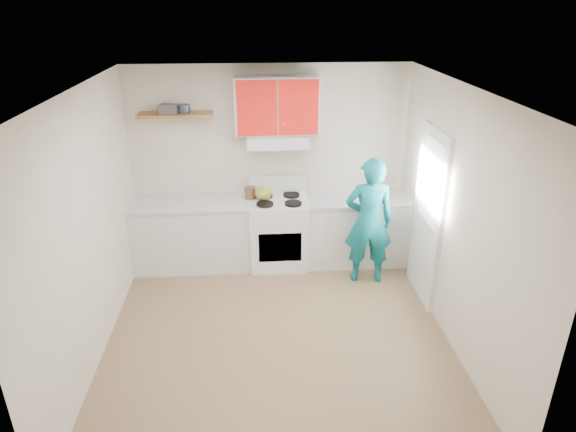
{
  "coord_description": "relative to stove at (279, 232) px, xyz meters",
  "views": [
    {
      "loc": [
        -0.21,
        -4.4,
        3.34
      ],
      "look_at": [
        0.15,
        0.55,
        1.15
      ],
      "focal_mm": 31.07,
      "sensor_mm": 36.0,
      "label": 1
    }
  ],
  "objects": [
    {
      "name": "tin",
      "position": [
        -1.14,
        0.19,
        1.63
      ],
      "size": [
        0.16,
        0.16,
        0.1
      ],
      "primitive_type": "cylinder",
      "rotation": [
        0.0,
        0.0,
        0.01
      ],
      "color": "#333D4C",
      "rests_on": "shelf"
    },
    {
      "name": "shelf",
      "position": [
        -1.25,
        0.18,
        1.56
      ],
      "size": [
        0.9,
        0.3,
        0.04
      ],
      "primitive_type": "cube",
      "color": "brown",
      "rests_on": "back_wall"
    },
    {
      "name": "back_wall",
      "position": [
        -0.1,
        0.32,
        0.84
      ],
      "size": [
        3.6,
        0.04,
        2.6
      ],
      "primitive_type": "cube",
      "color": "beige",
      "rests_on": "floor"
    },
    {
      "name": "kettle",
      "position": [
        -0.2,
        0.03,
        0.55
      ],
      "size": [
        0.26,
        0.26,
        0.18
      ],
      "primitive_type": "ellipsoid",
      "rotation": [
        0.0,
        0.0,
        0.25
      ],
      "color": "olive",
      "rests_on": "stove"
    },
    {
      "name": "person",
      "position": [
        1.08,
        -0.51,
        0.35
      ],
      "size": [
        0.63,
        0.44,
        1.63
      ],
      "primitive_type": "imported",
      "rotation": [
        0.0,
        0.0,
        3.05
      ],
      "color": "#0D6E7A",
      "rests_on": "floor"
    },
    {
      "name": "floor",
      "position": [
        -0.1,
        -1.57,
        -0.46
      ],
      "size": [
        3.8,
        3.8,
        0.0
      ],
      "primitive_type": "plane",
      "color": "brown",
      "rests_on": "ground"
    },
    {
      "name": "front_wall",
      "position": [
        -0.1,
        -3.47,
        0.84
      ],
      "size": [
        3.6,
        0.04,
        2.6
      ],
      "primitive_type": "cube",
      "color": "beige",
      "rests_on": "floor"
    },
    {
      "name": "cutting_board",
      "position": [
        0.72,
        0.06,
        0.45
      ],
      "size": [
        0.38,
        0.31,
        0.02
      ],
      "primitive_type": "cube",
      "rotation": [
        0.0,
        0.0,
        -0.24
      ],
      "color": "olive",
      "rests_on": "counter_right"
    },
    {
      "name": "right_wall",
      "position": [
        1.7,
        -1.57,
        0.84
      ],
      "size": [
        0.04,
        3.8,
        2.6
      ],
      "primitive_type": "cube",
      "color": "beige",
      "rests_on": "floor"
    },
    {
      "name": "stove",
      "position": [
        0.0,
        0.0,
        0.0
      ],
      "size": [
        0.76,
        0.65,
        0.92
      ],
      "primitive_type": "cube",
      "color": "white",
      "rests_on": "floor"
    },
    {
      "name": "ceiling",
      "position": [
        -0.1,
        -1.57,
        2.14
      ],
      "size": [
        3.6,
        3.8,
        0.04
      ],
      "primitive_type": "cube",
      "color": "white",
      "rests_on": "floor"
    },
    {
      "name": "left_wall",
      "position": [
        -1.9,
        -1.57,
        0.84
      ],
      "size": [
        0.04,
        3.8,
        2.6
      ],
      "primitive_type": "cube",
      "color": "beige",
      "rests_on": "floor"
    },
    {
      "name": "crock",
      "position": [
        -0.37,
        0.1,
        0.53
      ],
      "size": [
        0.18,
        0.18,
        0.17
      ],
      "primitive_type": "cylinder",
      "rotation": [
        0.0,
        0.0,
        -0.29
      ],
      "color": "#503123",
      "rests_on": "counter_left"
    },
    {
      "name": "range_hood",
      "position": [
        0.0,
        0.1,
        1.24
      ],
      "size": [
        0.76,
        0.44,
        0.15
      ],
      "primitive_type": "cube",
      "color": "silver",
      "rests_on": "back_wall"
    },
    {
      "name": "door_glass",
      "position": [
        1.65,
        -0.88,
        0.99
      ],
      "size": [
        0.01,
        0.55,
        0.95
      ],
      "primitive_type": "cube",
      "color": "white",
      "rests_on": "door"
    },
    {
      "name": "upper_cabinets",
      "position": [
        0.0,
        0.16,
        1.66
      ],
      "size": [
        1.02,
        0.33,
        0.7
      ],
      "primitive_type": "cube",
      "color": "red",
      "rests_on": "back_wall"
    },
    {
      "name": "door",
      "position": [
        1.68,
        -0.88,
        0.56
      ],
      "size": [
        0.05,
        0.85,
        2.05
      ],
      "primitive_type": "cube",
      "color": "white",
      "rests_on": "floor"
    },
    {
      "name": "counter_left",
      "position": [
        -1.14,
        0.02,
        -0.01
      ],
      "size": [
        1.52,
        0.6,
        0.9
      ],
      "primitive_type": "cube",
      "color": "silver",
      "rests_on": "floor"
    },
    {
      "name": "counter_right",
      "position": [
        1.04,
        0.02,
        -0.01
      ],
      "size": [
        1.32,
        0.6,
        0.9
      ],
      "primitive_type": "cube",
      "color": "silver",
      "rests_on": "floor"
    },
    {
      "name": "books",
      "position": [
        -1.32,
        0.16,
        1.63
      ],
      "size": [
        0.24,
        0.2,
        0.11
      ],
      "primitive_type": "cube",
      "rotation": [
        0.0,
        0.0,
        -0.22
      ],
      "color": "#483F45",
      "rests_on": "shelf"
    },
    {
      "name": "silicone_mat",
      "position": [
        1.27,
        0.03,
        0.44
      ],
      "size": [
        0.32,
        0.28,
        0.01
      ],
      "primitive_type": "cube",
      "rotation": [
        0.0,
        0.0,
        0.21
      ],
      "color": "red",
      "rests_on": "counter_right"
    }
  ]
}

